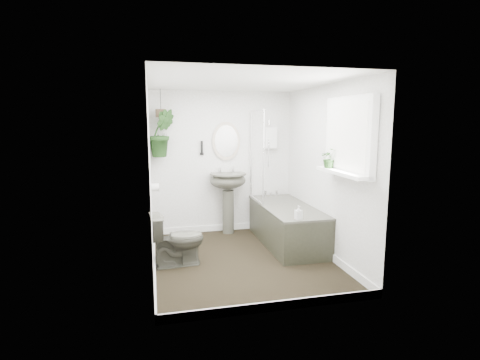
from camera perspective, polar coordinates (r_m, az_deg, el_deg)
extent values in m
cube|color=black|center=(5.09, 0.40, -12.14)|extent=(2.30, 2.80, 0.02)
cube|color=white|center=(4.77, 0.43, 14.84)|extent=(2.30, 2.80, 0.02)
cube|color=white|center=(6.16, -2.69, 2.70)|extent=(2.30, 0.02, 2.30)
cube|color=white|center=(3.46, 5.95, -2.29)|extent=(2.30, 0.02, 2.30)
cube|color=white|center=(4.66, -13.59, 0.42)|extent=(0.02, 2.80, 2.30)
cube|color=white|center=(5.19, 12.97, 1.30)|extent=(0.02, 2.80, 2.30)
cube|color=white|center=(5.06, 0.40, -11.51)|extent=(2.30, 2.80, 0.10)
cube|color=white|center=(6.26, 4.66, 6.45)|extent=(0.20, 0.10, 0.35)
ellipsoid|color=beige|center=(6.10, -2.11, 5.94)|extent=(0.46, 0.03, 0.62)
cylinder|color=black|center=(6.04, -5.83, 4.92)|extent=(0.04, 0.04, 0.22)
cylinder|color=white|center=(5.39, -12.83, -1.11)|extent=(0.11, 0.11, 0.11)
cube|color=white|center=(4.50, 16.33, 6.42)|extent=(0.08, 1.00, 0.90)
cube|color=white|center=(4.50, 15.32, 1.09)|extent=(0.18, 1.00, 0.04)
cube|color=white|center=(4.47, 15.82, 6.43)|extent=(0.01, 0.86, 0.76)
imported|color=#444339|center=(4.87, -9.55, -8.85)|extent=(0.70, 0.44, 0.68)
imported|color=black|center=(4.74, 13.50, 3.28)|extent=(0.26, 0.24, 0.25)
imported|color=black|center=(5.86, -11.86, 7.00)|extent=(0.43, 0.36, 0.72)
imported|color=black|center=(4.85, 8.90, -4.92)|extent=(0.08, 0.09, 0.17)
cylinder|color=brown|center=(5.86, -11.96, 9.93)|extent=(0.16, 0.16, 0.12)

